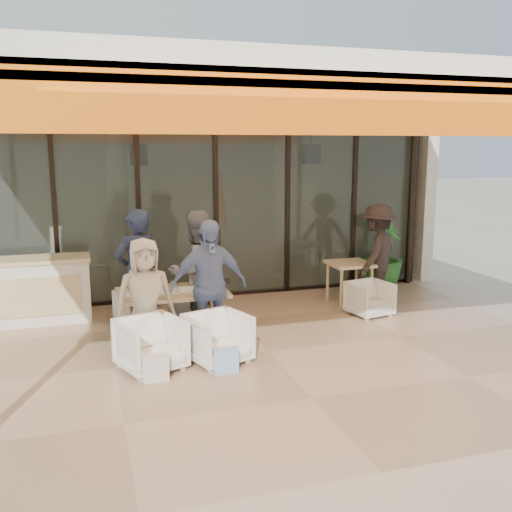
{
  "coord_description": "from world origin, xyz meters",
  "views": [
    {
      "loc": [
        -2.28,
        -6.84,
        2.72
      ],
      "look_at": [
        0.1,
        0.9,
        1.15
      ],
      "focal_mm": 40.0,
      "sensor_mm": 36.0,
      "label": 1
    }
  ],
  "objects_px": {
    "host_counter": "(29,291)",
    "dining_table": "(172,295)",
    "chair_near_left": "(151,342)",
    "chair_near_right": "(218,336)",
    "side_chair": "(370,297)",
    "standing_woman": "(377,254)",
    "diner_navy": "(138,273)",
    "side_table": "(350,268)",
    "chair_far_left": "(136,306)",
    "chair_far_right": "(190,300)",
    "potted_palm": "(382,253)",
    "diner_cream": "(145,298)",
    "diner_periwinkle": "(209,286)",
    "diner_grey": "(196,271)"
  },
  "relations": [
    {
      "from": "chair_far_right",
      "to": "diner_grey",
      "type": "relative_size",
      "value": 0.36
    },
    {
      "from": "host_counter",
      "to": "chair_far_left",
      "type": "relative_size",
      "value": 3.07
    },
    {
      "from": "diner_navy",
      "to": "side_chair",
      "type": "xyz_separation_m",
      "value": [
        3.65,
        -0.14,
        -0.61
      ]
    },
    {
      "from": "chair_near_right",
      "to": "diner_periwinkle",
      "type": "bearing_deg",
      "value": 70.35
    },
    {
      "from": "diner_navy",
      "to": "side_chair",
      "type": "relative_size",
      "value": 2.94
    },
    {
      "from": "diner_navy",
      "to": "diner_periwinkle",
      "type": "xyz_separation_m",
      "value": [
        0.84,
        -0.9,
        -0.04
      ]
    },
    {
      "from": "diner_navy",
      "to": "standing_woman",
      "type": "xyz_separation_m",
      "value": [
        4.15,
        0.57,
        -0.05
      ]
    },
    {
      "from": "chair_far_right",
      "to": "side_chair",
      "type": "bearing_deg",
      "value": -179.38
    },
    {
      "from": "side_chair",
      "to": "potted_palm",
      "type": "relative_size",
      "value": 0.44
    },
    {
      "from": "chair_near_right",
      "to": "potted_palm",
      "type": "xyz_separation_m",
      "value": [
        3.86,
        2.75,
        0.36
      ]
    },
    {
      "from": "diner_cream",
      "to": "chair_near_left",
      "type": "bearing_deg",
      "value": -94.97
    },
    {
      "from": "host_counter",
      "to": "diner_periwinkle",
      "type": "distance_m",
      "value": 3.1
    },
    {
      "from": "dining_table",
      "to": "diner_cream",
      "type": "xyz_separation_m",
      "value": [
        -0.41,
        -0.46,
        0.1
      ]
    },
    {
      "from": "chair_near_left",
      "to": "potted_palm",
      "type": "height_order",
      "value": "potted_palm"
    },
    {
      "from": "host_counter",
      "to": "chair_near_left",
      "type": "distance_m",
      "value": 2.89
    },
    {
      "from": "side_table",
      "to": "chair_far_left",
      "type": "bearing_deg",
      "value": -178.22
    },
    {
      "from": "diner_grey",
      "to": "potted_palm",
      "type": "height_order",
      "value": "diner_grey"
    },
    {
      "from": "host_counter",
      "to": "side_table",
      "type": "distance_m",
      "value": 5.23
    },
    {
      "from": "chair_near_right",
      "to": "side_table",
      "type": "relative_size",
      "value": 0.96
    },
    {
      "from": "chair_far_left",
      "to": "diner_grey",
      "type": "relative_size",
      "value": 0.33
    },
    {
      "from": "diner_periwinkle",
      "to": "side_chair",
      "type": "distance_m",
      "value": 2.97
    },
    {
      "from": "side_table",
      "to": "potted_palm",
      "type": "height_order",
      "value": "potted_palm"
    },
    {
      "from": "chair_near_left",
      "to": "diner_cream",
      "type": "distance_m",
      "value": 0.65
    },
    {
      "from": "diner_cream",
      "to": "diner_periwinkle",
      "type": "xyz_separation_m",
      "value": [
        0.84,
        0.0,
        0.1
      ]
    },
    {
      "from": "host_counter",
      "to": "dining_table",
      "type": "distance_m",
      "value": 2.47
    },
    {
      "from": "chair_near_right",
      "to": "standing_woman",
      "type": "xyz_separation_m",
      "value": [
        3.31,
        1.97,
        0.52
      ]
    },
    {
      "from": "diner_navy",
      "to": "diner_periwinkle",
      "type": "distance_m",
      "value": 1.23
    },
    {
      "from": "chair_far_left",
      "to": "diner_navy",
      "type": "xyz_separation_m",
      "value": [
        0.0,
        -0.5,
        0.63
      ]
    },
    {
      "from": "side_table",
      "to": "potted_palm",
      "type": "relative_size",
      "value": 0.52
    },
    {
      "from": "dining_table",
      "to": "chair_near_left",
      "type": "relative_size",
      "value": 2.05
    },
    {
      "from": "diner_navy",
      "to": "side_table",
      "type": "distance_m",
      "value": 3.72
    },
    {
      "from": "potted_palm",
      "to": "standing_woman",
      "type": "bearing_deg",
      "value": -125.26
    },
    {
      "from": "chair_near_left",
      "to": "standing_woman",
      "type": "bearing_deg",
      "value": 4.85
    },
    {
      "from": "chair_far_left",
      "to": "chair_far_right",
      "type": "xyz_separation_m",
      "value": [
        0.84,
        0.0,
        0.03
      ]
    },
    {
      "from": "side_table",
      "to": "chair_far_right",
      "type": "bearing_deg",
      "value": -177.69
    },
    {
      "from": "diner_navy",
      "to": "diner_cream",
      "type": "bearing_deg",
      "value": 68.63
    },
    {
      "from": "chair_near_right",
      "to": "potted_palm",
      "type": "relative_size",
      "value": 0.5
    },
    {
      "from": "chair_far_right",
      "to": "diner_navy",
      "type": "distance_m",
      "value": 1.15
    },
    {
      "from": "chair_far_right",
      "to": "standing_woman",
      "type": "bearing_deg",
      "value": -165.44
    },
    {
      "from": "side_chair",
      "to": "standing_woman",
      "type": "height_order",
      "value": "standing_woman"
    },
    {
      "from": "host_counter",
      "to": "chair_near_right",
      "type": "height_order",
      "value": "host_counter"
    },
    {
      "from": "chair_near_left",
      "to": "side_table",
      "type": "xyz_separation_m",
      "value": [
        3.65,
        2.01,
        0.27
      ]
    },
    {
      "from": "chair_far_right",
      "to": "standing_woman",
      "type": "height_order",
      "value": "standing_woman"
    },
    {
      "from": "chair_near_left",
      "to": "standing_woman",
      "type": "xyz_separation_m",
      "value": [
        4.15,
        1.97,
        0.51
      ]
    },
    {
      "from": "standing_woman",
      "to": "potted_palm",
      "type": "height_order",
      "value": "standing_woman"
    },
    {
      "from": "chair_near_left",
      "to": "standing_woman",
      "type": "distance_m",
      "value": 4.63
    },
    {
      "from": "diner_navy",
      "to": "side_table",
      "type": "bearing_deg",
      "value": 168.16
    },
    {
      "from": "chair_far_left",
      "to": "chair_far_right",
      "type": "relative_size",
      "value": 0.92
    },
    {
      "from": "chair_near_right",
      "to": "side_chair",
      "type": "relative_size",
      "value": 1.13
    },
    {
      "from": "chair_far_right",
      "to": "diner_cream",
      "type": "distance_m",
      "value": 1.7
    }
  ]
}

